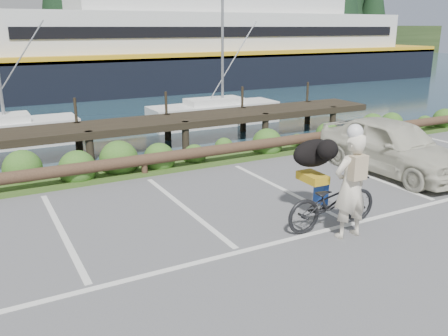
{
  "coord_description": "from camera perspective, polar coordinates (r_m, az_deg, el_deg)",
  "views": [
    {
      "loc": [
        -3.84,
        -6.9,
        3.8
      ],
      "look_at": [
        0.46,
        1.03,
        1.1
      ],
      "focal_mm": 38.0,
      "sensor_mm": 36.0,
      "label": 1
    }
  ],
  "objects": [
    {
      "name": "ground",
      "position": [
        8.76,
        0.61,
        -9.04
      ],
      "size": [
        72.0,
        72.0,
        0.0
      ],
      "primitive_type": "plane",
      "color": "#545456"
    },
    {
      "name": "vegetation_strip",
      "position": [
        13.33,
        -10.5,
        0.03
      ],
      "size": [
        34.0,
        1.6,
        0.1
      ],
      "primitive_type": "cube",
      "color": "#3D5B21",
      "rests_on": "ground"
    },
    {
      "name": "log_rail",
      "position": [
        12.71,
        -9.49,
        -0.98
      ],
      "size": [
        32.0,
        0.3,
        0.6
      ],
      "primitive_type": null,
      "color": "#443021",
      "rests_on": "ground"
    },
    {
      "name": "bicycle",
      "position": [
        9.47,
        12.89,
        -3.94
      ],
      "size": [
        2.07,
        0.77,
        1.07
      ],
      "primitive_type": "imported",
      "rotation": [
        0.0,
        0.0,
        1.54
      ],
      "color": "black",
      "rests_on": "ground"
    },
    {
      "name": "cyclist",
      "position": [
        8.98,
        15.0,
        -2.13
      ],
      "size": [
        0.74,
        0.5,
        1.99
      ],
      "primitive_type": "imported",
      "rotation": [
        0.0,
        0.0,
        3.11
      ],
      "color": "beige",
      "rests_on": "ground"
    },
    {
      "name": "dog",
      "position": [
        9.71,
        10.77,
        1.78
      ],
      "size": [
        0.51,
        0.99,
        0.56
      ],
      "primitive_type": "ellipsoid",
      "rotation": [
        0.0,
        0.0,
        1.54
      ],
      "color": "black",
      "rests_on": "bicycle"
    },
    {
      "name": "parked_car",
      "position": [
        13.46,
        19.58,
        2.53
      ],
      "size": [
        1.84,
        4.38,
        1.48
      ],
      "primitive_type": "imported",
      "rotation": [
        0.0,
        0.0,
        0.02
      ],
      "color": "beige",
      "rests_on": "ground"
    }
  ]
}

